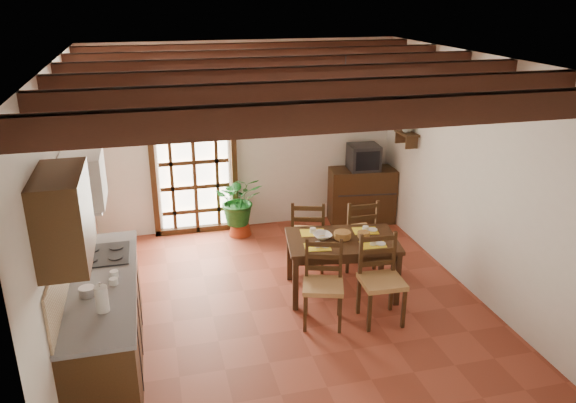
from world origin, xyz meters
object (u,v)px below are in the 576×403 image
object	(u,v)px
potted_plant	(239,199)
dining_table	(342,246)
chair_near_left	(323,299)
sideboard	(362,195)
chair_near_right	(381,295)
chair_far_right	(357,245)
crt_tv	(364,157)
pendant_lamp	(343,122)
kitchen_counter	(106,322)
chair_far_left	(308,247)

from	to	relation	value
potted_plant	dining_table	bearing A→B (deg)	-65.49
chair_near_left	sideboard	xyz separation A→B (m)	(1.47, 2.64, 0.14)
chair_near_left	chair_near_right	distance (m)	0.64
chair_far_right	crt_tv	bearing A→B (deg)	-115.25
sideboard	chair_far_right	bearing A→B (deg)	-106.17
pendant_lamp	potted_plant	bearing A→B (deg)	115.65
kitchen_counter	sideboard	size ratio (longest dim) A/B	2.22
kitchen_counter	dining_table	distance (m)	2.78
chair_near_right	chair_far_left	world-z (taller)	chair_near_right
chair_far_right	pendant_lamp	world-z (taller)	pendant_lamp
chair_near_right	sideboard	distance (m)	2.87
kitchen_counter	sideboard	xyz separation A→B (m)	(3.71, 2.83, -0.04)
crt_tv	sideboard	bearing A→B (deg)	94.03
chair_far_left	pendant_lamp	bearing A→B (deg)	126.70
crt_tv	potted_plant	size ratio (longest dim) A/B	0.24
chair_far_right	sideboard	size ratio (longest dim) A/B	0.96
dining_table	chair_far_left	bearing A→B (deg)	116.26
kitchen_counter	potted_plant	world-z (taller)	potted_plant
sideboard	potted_plant	bearing A→B (deg)	-170.69
chair_near_left	pendant_lamp	bearing A→B (deg)	76.96
chair_near_right	potted_plant	xyz separation A→B (m)	(-1.11, 2.67, 0.26)
chair_far_right	chair_near_left	bearing A→B (deg)	53.13
chair_near_right	sideboard	bearing A→B (deg)	75.68
chair_near_right	potted_plant	bearing A→B (deg)	115.32
kitchen_counter	chair_near_right	distance (m)	2.88
chair_near_left	chair_near_right	world-z (taller)	chair_near_right
sideboard	pendant_lamp	size ratio (longest dim) A/B	1.20
sideboard	pendant_lamp	distance (m)	2.76
chair_near_left	chair_far_left	size ratio (longest dim) A/B	0.97
dining_table	chair_near_left	bearing A→B (deg)	-115.94
chair_near_left	chair_far_right	xyz separation A→B (m)	(0.85, 1.20, 0.01)
chair_near_left	chair_near_right	size ratio (longest dim) A/B	0.96
dining_table	chair_near_right	distance (m)	0.79
sideboard	potted_plant	size ratio (longest dim) A/B	0.51
chair_near_right	crt_tv	world-z (taller)	crt_tv
chair_near_right	chair_far_right	xyz separation A→B (m)	(0.21, 1.30, -0.00)
kitchen_counter	chair_far_right	bearing A→B (deg)	24.14
kitchen_counter	sideboard	bearing A→B (deg)	37.26
chair_near_left	dining_table	bearing A→B (deg)	72.92
kitchen_counter	crt_tv	distance (m)	4.70
crt_tv	chair_far_left	bearing A→B (deg)	-129.57
pendant_lamp	dining_table	bearing A→B (deg)	-90.00
dining_table	chair_far_right	xyz separation A→B (m)	(0.43, 0.60, -0.31)
dining_table	chair_near_left	distance (m)	0.80
chair_far_left	chair_near_right	bearing A→B (deg)	123.93
kitchen_counter	dining_table	size ratio (longest dim) A/B	1.60
dining_table	crt_tv	xyz separation A→B (m)	(1.05, 2.03, 0.44)
sideboard	potted_plant	world-z (taller)	potted_plant
dining_table	chair_far_right	distance (m)	0.80
chair_near_right	chair_far_right	distance (m)	1.32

